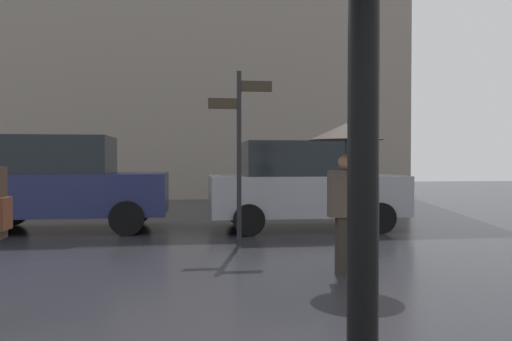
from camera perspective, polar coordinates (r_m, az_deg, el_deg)
pedestrian_with_umbrella at (r=6.44m, az=10.15°, el=1.72°), size 0.94×0.94×1.91m
parked_car_left at (r=11.07m, az=-21.11°, el=-1.30°), size 4.12×1.99×1.93m
parked_car_right at (r=10.64m, az=5.31°, el=-1.62°), size 4.02×1.95×1.83m
street_signpost at (r=8.50m, az=-1.89°, el=3.49°), size 1.08×0.08×2.95m
building_block at (r=20.41m, az=-6.09°, el=15.73°), size 16.06×2.32×13.15m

